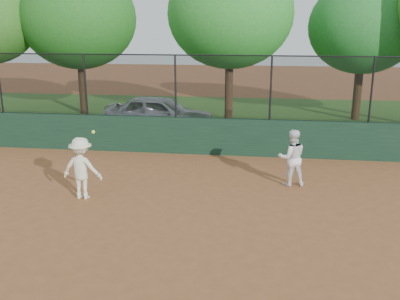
# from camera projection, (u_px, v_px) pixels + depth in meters

# --- Properties ---
(ground) EXTENTS (80.00, 80.00, 0.00)m
(ground) POSITION_uv_depth(u_px,v_px,m) (146.00, 235.00, 8.95)
(ground) COLOR brown
(ground) RESTS_ON ground
(back_wall) EXTENTS (26.00, 0.20, 1.20)m
(back_wall) POSITION_uv_depth(u_px,v_px,m) (191.00, 136.00, 14.51)
(back_wall) COLOR #183523
(back_wall) RESTS_ON ground
(grass_strip) EXTENTS (36.00, 12.00, 0.01)m
(grass_strip) POSITION_uv_depth(u_px,v_px,m) (211.00, 117.00, 20.40)
(grass_strip) COLOR #275219
(grass_strip) RESTS_ON ground
(parked_car) EXTENTS (4.34, 1.94, 1.45)m
(parked_car) POSITION_uv_depth(u_px,v_px,m) (159.00, 114.00, 17.45)
(parked_car) COLOR #A1A4AA
(parked_car) RESTS_ON ground
(player_second) EXTENTS (0.82, 0.69, 1.49)m
(player_second) POSITION_uv_depth(u_px,v_px,m) (292.00, 158.00, 11.58)
(player_second) COLOR white
(player_second) RESTS_ON ground
(player_main) EXTENTS (1.04, 0.71, 1.79)m
(player_main) POSITION_uv_depth(u_px,v_px,m) (82.00, 168.00, 10.69)
(player_main) COLOR beige
(player_main) RESTS_ON ground
(fence_assembly) EXTENTS (26.00, 0.06, 2.00)m
(fence_assembly) POSITION_uv_depth(u_px,v_px,m) (190.00, 85.00, 14.07)
(fence_assembly) COLOR black
(fence_assembly) RESTS_ON back_wall
(tree_1) EXTENTS (5.31, 4.82, 6.68)m
(tree_1) POSITION_uv_depth(u_px,v_px,m) (78.00, 18.00, 20.18)
(tree_1) COLOR #3C2815
(tree_1) RESTS_ON ground
(tree_2) EXTENTS (5.29, 4.81, 6.82)m
(tree_2) POSITION_uv_depth(u_px,v_px,m) (230.00, 14.00, 18.58)
(tree_2) COLOR #492D1A
(tree_2) RESTS_ON ground
(tree_3) EXTENTS (4.66, 4.24, 6.05)m
(tree_3) POSITION_uv_depth(u_px,v_px,m) (364.00, 27.00, 18.94)
(tree_3) COLOR #3E2914
(tree_3) RESTS_ON ground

